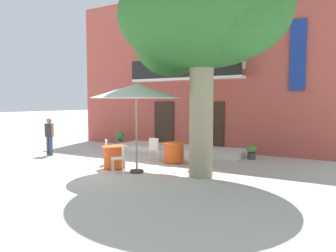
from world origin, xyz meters
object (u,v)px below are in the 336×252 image
at_px(cafe_table_near_tree, 115,157).
at_px(ground_planter_right, 252,151).
at_px(cafe_chair_middle_1, 193,150).
at_px(ground_planter_left, 120,138).
at_px(cafe_umbrella, 136,91).
at_px(pedestrian_mid_plaza, 199,142).
at_px(plane_tree, 200,21).
at_px(cafe_chair_middle_0, 155,148).
at_px(cafe_chair_near_tree_1, 109,150).
at_px(cafe_table_middle, 174,152).
at_px(cafe_chair_near_tree_0, 120,156).
at_px(pedestrian_near_entrance, 49,134).

xyz_separation_m(cafe_table_near_tree, ground_planter_right, (3.61, 4.07, -0.08)).
relative_size(cafe_chair_middle_1, ground_planter_left, 1.17).
bearing_deg(cafe_umbrella, pedestrian_mid_plaza, 47.39).
distance_m(plane_tree, ground_planter_right, 5.72).
xyz_separation_m(cafe_chair_middle_0, cafe_umbrella, (0.51, -1.90, 2.08)).
relative_size(cafe_chair_near_tree_1, pedestrian_mid_plaza, 0.57).
height_order(plane_tree, cafe_umbrella, plane_tree).
bearing_deg(cafe_table_near_tree, plane_tree, 7.98).
relative_size(plane_tree, cafe_chair_near_tree_1, 7.00).
distance_m(plane_tree, cafe_table_middle, 4.84).
height_order(cafe_chair_near_tree_1, ground_planter_right, cafe_chair_near_tree_1).
distance_m(plane_tree, pedestrian_mid_plaza, 3.93).
bearing_deg(cafe_umbrella, cafe_chair_near_tree_0, -147.60).
bearing_deg(cafe_table_near_tree, cafe_chair_near_tree_1, 144.28).
height_order(cafe_table_middle, cafe_umbrella, cafe_umbrella).
relative_size(cafe_chair_near_tree_1, cafe_umbrella, 0.31).
bearing_deg(cafe_chair_near_tree_0, pedestrian_near_entrance, 166.79).
relative_size(cafe_table_near_tree, cafe_table_middle, 1.00).
bearing_deg(cafe_chair_middle_1, pedestrian_near_entrance, -167.19).
height_order(cafe_umbrella, pedestrian_mid_plaza, cafe_umbrella).
distance_m(plane_tree, cafe_chair_middle_1, 4.56).
xyz_separation_m(cafe_chair_near_tree_0, cafe_chair_near_tree_1, (-1.22, 0.89, 0.00)).
distance_m(ground_planter_left, pedestrian_near_entrance, 3.78).
bearing_deg(pedestrian_near_entrance, cafe_chair_near_tree_1, -3.55).
xyz_separation_m(cafe_table_near_tree, cafe_umbrella, (1.05, -0.16, 2.22)).
bearing_deg(cafe_umbrella, cafe_chair_middle_1, 66.41).
xyz_separation_m(cafe_umbrella, ground_planter_right, (2.56, 4.23, -2.30)).
xyz_separation_m(cafe_chair_middle_0, ground_planter_right, (3.07, 2.34, -0.21)).
bearing_deg(cafe_table_middle, cafe_umbrella, -96.21).
distance_m(cafe_chair_near_tree_1, cafe_chair_middle_1, 3.08).
height_order(cafe_chair_near_tree_0, cafe_chair_middle_1, same).
xyz_separation_m(ground_planter_right, pedestrian_near_entrance, (-7.69, -3.41, 0.59)).
xyz_separation_m(cafe_chair_near_tree_1, pedestrian_near_entrance, (-3.47, 0.22, 0.37)).
distance_m(cafe_table_near_tree, cafe_chair_middle_1, 2.87).
xyz_separation_m(cafe_chair_near_tree_0, ground_planter_right, (3.00, 4.51, -0.21)).
height_order(ground_planter_left, pedestrian_near_entrance, pedestrian_near_entrance).
bearing_deg(cafe_chair_middle_1, pedestrian_mid_plaza, -51.05).
relative_size(cafe_umbrella, pedestrian_near_entrance, 1.81).
height_order(cafe_chair_near_tree_1, cafe_table_middle, cafe_chair_near_tree_1).
bearing_deg(cafe_umbrella, cafe_table_near_tree, 171.18).
height_order(cafe_chair_near_tree_0, cafe_umbrella, cafe_umbrella).
bearing_deg(cafe_chair_middle_0, cafe_chair_near_tree_1, -131.73).
xyz_separation_m(cafe_table_near_tree, pedestrian_mid_plaza, (2.52, 1.43, 0.51)).
distance_m(cafe_table_middle, pedestrian_mid_plaza, 1.42).
bearing_deg(cafe_table_middle, cafe_table_near_tree, -123.94).
relative_size(plane_tree, ground_planter_right, 11.38).
bearing_deg(cafe_chair_middle_1, cafe_umbrella, -113.59).
bearing_deg(cafe_table_near_tree, cafe_table_middle, 56.06).
distance_m(cafe_table_middle, pedestrian_near_entrance, 5.53).
bearing_deg(cafe_table_near_tree, cafe_chair_middle_1, 45.37).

